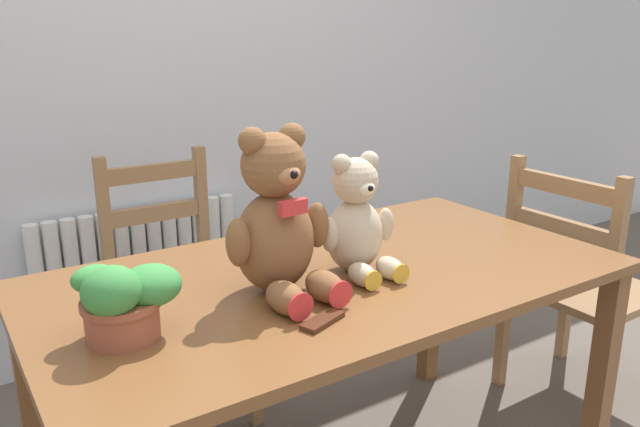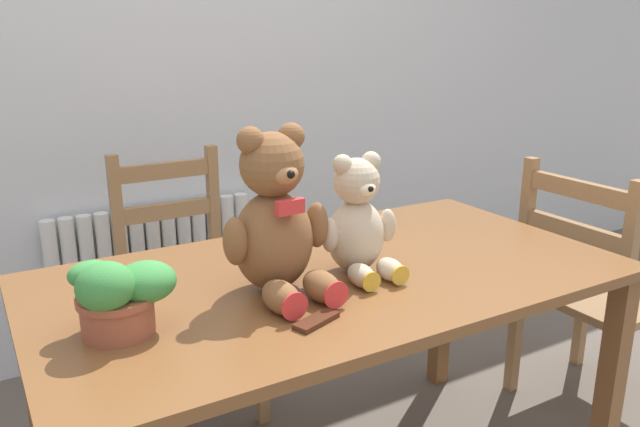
{
  "view_description": "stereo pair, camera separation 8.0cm",
  "coord_description": "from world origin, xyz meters",
  "px_view_note": "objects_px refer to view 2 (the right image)",
  "views": [
    {
      "loc": [
        -0.89,
        -0.87,
        1.38
      ],
      "look_at": [
        -0.06,
        0.4,
        0.93
      ],
      "focal_mm": 35.0,
      "sensor_mm": 36.0,
      "label": 1
    },
    {
      "loc": [
        -0.83,
        -0.92,
        1.38
      ],
      "look_at": [
        -0.06,
        0.4,
        0.93
      ],
      "focal_mm": 35.0,
      "sensor_mm": 36.0,
      "label": 2
    }
  ],
  "objects_px": {
    "potted_plant": "(120,295)",
    "teddy_bear_right": "(358,222)",
    "wooden_chair_behind": "(185,290)",
    "chocolate_bar": "(316,321)",
    "teddy_bear_left": "(276,222)",
    "wooden_chair_side": "(593,292)"
  },
  "relations": [
    {
      "from": "potted_plant",
      "to": "teddy_bear_right",
      "type": "bearing_deg",
      "value": 4.26
    },
    {
      "from": "wooden_chair_behind",
      "to": "chocolate_bar",
      "type": "distance_m",
      "value": 1.04
    },
    {
      "from": "wooden_chair_behind",
      "to": "potted_plant",
      "type": "distance_m",
      "value": 0.99
    },
    {
      "from": "wooden_chair_behind",
      "to": "chocolate_bar",
      "type": "relative_size",
      "value": 8.29
    },
    {
      "from": "teddy_bear_right",
      "to": "wooden_chair_behind",
      "type": "bearing_deg",
      "value": -70.65
    },
    {
      "from": "teddy_bear_right",
      "to": "teddy_bear_left",
      "type": "bearing_deg",
      "value": 3.01
    },
    {
      "from": "wooden_chair_behind",
      "to": "chocolate_bar",
      "type": "xyz_separation_m",
      "value": [
        -0.01,
        -0.99,
        0.3
      ]
    },
    {
      "from": "wooden_chair_side",
      "to": "potted_plant",
      "type": "bearing_deg",
      "value": -88.26
    },
    {
      "from": "potted_plant",
      "to": "chocolate_bar",
      "type": "distance_m",
      "value": 0.43
    },
    {
      "from": "wooden_chair_side",
      "to": "teddy_bear_left",
      "type": "relative_size",
      "value": 2.27
    },
    {
      "from": "wooden_chair_side",
      "to": "potted_plant",
      "type": "xyz_separation_m",
      "value": [
        -1.67,
        -0.05,
        0.38
      ]
    },
    {
      "from": "chocolate_bar",
      "to": "wooden_chair_side",
      "type": "bearing_deg",
      "value": 9.51
    },
    {
      "from": "teddy_bear_right",
      "to": "chocolate_bar",
      "type": "height_order",
      "value": "teddy_bear_right"
    },
    {
      "from": "teddy_bear_left",
      "to": "chocolate_bar",
      "type": "height_order",
      "value": "teddy_bear_left"
    },
    {
      "from": "wooden_chair_behind",
      "to": "teddy_bear_left",
      "type": "bearing_deg",
      "value": 89.74
    },
    {
      "from": "chocolate_bar",
      "to": "potted_plant",
      "type": "bearing_deg",
      "value": 156.61
    },
    {
      "from": "teddy_bear_right",
      "to": "chocolate_bar",
      "type": "distance_m",
      "value": 0.35
    },
    {
      "from": "wooden_chair_behind",
      "to": "teddy_bear_right",
      "type": "height_order",
      "value": "teddy_bear_right"
    },
    {
      "from": "wooden_chair_side",
      "to": "wooden_chair_behind",
      "type": "bearing_deg",
      "value": -121.19
    },
    {
      "from": "teddy_bear_left",
      "to": "potted_plant",
      "type": "xyz_separation_m",
      "value": [
        -0.39,
        -0.04,
        -0.09
      ]
    },
    {
      "from": "wooden_chair_side",
      "to": "teddy_bear_right",
      "type": "height_order",
      "value": "teddy_bear_right"
    },
    {
      "from": "wooden_chair_behind",
      "to": "chocolate_bar",
      "type": "bearing_deg",
      "value": 89.31
    }
  ]
}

